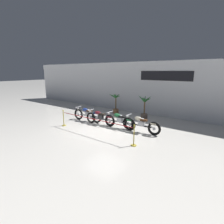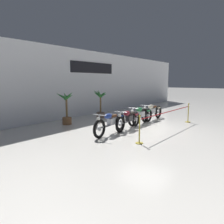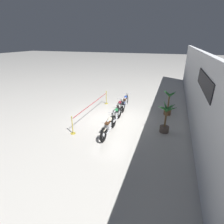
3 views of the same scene
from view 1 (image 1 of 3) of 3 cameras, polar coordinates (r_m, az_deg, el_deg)
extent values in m
plane|color=silver|center=(10.83, -2.33, -5.39)|extent=(120.00, 120.00, 0.00)
cube|color=white|center=(14.66, 10.47, 7.71)|extent=(28.00, 0.25, 4.20)
cube|color=black|center=(13.78, 16.94, 11.23)|extent=(3.96, 0.04, 0.70)
torus|color=black|center=(12.94, -10.85, -0.73)|extent=(0.78, 0.19, 0.77)
torus|color=black|center=(11.94, -5.07, -1.73)|extent=(0.78, 0.19, 0.77)
cylinder|color=silver|center=(12.94, -10.85, -0.73)|extent=(0.19, 0.10, 0.18)
cylinder|color=silver|center=(11.94, -5.07, -1.73)|extent=(0.19, 0.10, 0.18)
cylinder|color=silver|center=(12.94, -11.20, 0.54)|extent=(0.31, 0.08, 0.59)
cube|color=silver|center=(12.35, -7.92, -0.53)|extent=(0.38, 0.25, 0.26)
cylinder|color=silver|center=(12.33, -8.10, 0.40)|extent=(0.19, 0.13, 0.24)
cylinder|color=silver|center=(12.28, -7.80, 0.36)|extent=(0.19, 0.13, 0.24)
cylinder|color=silver|center=(12.31, -6.41, -1.20)|extent=(0.70, 0.13, 0.07)
cube|color=#47474C|center=(12.42, -8.08, -1.12)|extent=(1.30, 0.18, 0.06)
ellipsoid|color=navy|center=(12.44, -8.78, 0.77)|extent=(0.48, 0.26, 0.22)
cube|color=#4C2D19|center=(12.22, -7.48, 0.40)|extent=(0.42, 0.24, 0.09)
cube|color=navy|center=(11.90, -5.29, -0.40)|extent=(0.33, 0.19, 0.08)
cylinder|color=silver|center=(12.81, -10.89, 1.64)|extent=(0.09, 0.62, 0.04)
sphere|color=silver|center=(12.89, -11.13, 1.07)|extent=(0.14, 0.14, 0.14)
torus|color=black|center=(11.99, -6.89, -1.84)|extent=(0.73, 0.17, 0.72)
torus|color=black|center=(11.12, -0.67, -2.94)|extent=(0.73, 0.17, 0.72)
cylinder|color=silver|center=(11.99, -6.89, -1.84)|extent=(0.18, 0.09, 0.17)
cylinder|color=silver|center=(11.12, -0.67, -2.94)|extent=(0.18, 0.09, 0.17)
cylinder|color=silver|center=(11.97, -7.26, -0.47)|extent=(0.31, 0.08, 0.59)
cube|color=#2D2D30|center=(11.47, -3.70, -1.64)|extent=(0.38, 0.25, 0.26)
cylinder|color=#2D2D30|center=(11.44, -3.89, -0.65)|extent=(0.19, 0.13, 0.24)
cylinder|color=#2D2D30|center=(11.39, -3.55, -0.70)|extent=(0.19, 0.13, 0.24)
cylinder|color=silver|center=(11.45, -2.06, -2.37)|extent=(0.70, 0.13, 0.07)
cube|color=#47474C|center=(11.53, -3.90, -2.28)|extent=(1.23, 0.17, 0.06)
ellipsoid|color=maroon|center=(11.53, -4.65, -0.24)|extent=(0.48, 0.26, 0.22)
cube|color=black|center=(11.34, -3.19, -0.66)|extent=(0.42, 0.24, 0.09)
cube|color=maroon|center=(11.08, -0.89, -1.62)|extent=(0.33, 0.19, 0.08)
cylinder|color=silver|center=(11.84, -6.88, 0.71)|extent=(0.09, 0.62, 0.04)
sphere|color=silver|center=(11.92, -7.17, 0.10)|extent=(0.14, 0.14, 0.14)
torus|color=black|center=(11.28, -0.76, -2.66)|extent=(0.74, 0.12, 0.74)
torus|color=black|center=(10.42, 5.91, -4.08)|extent=(0.74, 0.12, 0.74)
cylinder|color=silver|center=(11.28, -0.76, -2.66)|extent=(0.18, 0.08, 0.18)
cylinder|color=silver|center=(10.42, 5.91, -4.08)|extent=(0.18, 0.08, 0.18)
cylinder|color=silver|center=(11.26, -1.13, -1.20)|extent=(0.30, 0.06, 0.59)
cube|color=silver|center=(10.76, 2.66, -2.58)|extent=(0.36, 0.23, 0.26)
cylinder|color=silver|center=(10.73, 2.49, -1.52)|extent=(0.18, 0.11, 0.24)
cylinder|color=silver|center=(10.68, 2.85, -1.59)|extent=(0.18, 0.11, 0.24)
cylinder|color=silver|center=(10.75, 4.39, -3.40)|extent=(0.70, 0.08, 0.07)
cube|color=#47474C|center=(10.83, 2.44, -3.25)|extent=(1.24, 0.08, 0.06)
ellipsoid|color=#1E6B38|center=(10.82, 1.68, -1.05)|extent=(0.46, 0.23, 0.22)
cube|color=black|center=(10.63, 3.25, -1.56)|extent=(0.40, 0.21, 0.09)
cube|color=#1E6B38|center=(10.37, 5.71, -2.63)|extent=(0.32, 0.17, 0.08)
cylinder|color=silver|center=(11.13, -0.69, 0.04)|extent=(0.05, 0.62, 0.04)
sphere|color=silver|center=(11.21, -1.01, -0.60)|extent=(0.14, 0.14, 0.14)
torus|color=black|center=(10.58, 5.33, -3.74)|extent=(0.76, 0.15, 0.76)
torus|color=black|center=(9.89, 13.61, -5.29)|extent=(0.76, 0.15, 0.76)
cylinder|color=silver|center=(10.58, 5.33, -3.74)|extent=(0.18, 0.08, 0.18)
cylinder|color=silver|center=(9.89, 13.61, -5.29)|extent=(0.18, 0.08, 0.18)
cylinder|color=silver|center=(10.54, 4.94, -2.18)|extent=(0.30, 0.06, 0.59)
cube|color=silver|center=(10.14, 9.61, -3.68)|extent=(0.36, 0.23, 0.26)
cylinder|color=silver|center=(10.10, 9.44, -2.56)|extent=(0.18, 0.11, 0.24)
cylinder|color=silver|center=(10.06, 9.86, -2.63)|extent=(0.18, 0.11, 0.24)
cylinder|color=silver|center=(10.18, 11.45, -4.52)|extent=(0.70, 0.08, 0.07)
cube|color=black|center=(10.20, 9.33, -4.39)|extent=(1.32, 0.08, 0.06)
ellipsoid|color=beige|center=(10.16, 8.50, -2.07)|extent=(0.46, 0.23, 0.22)
cube|color=#4C2D19|center=(10.02, 10.32, -2.60)|extent=(0.40, 0.21, 0.09)
cube|color=beige|center=(9.83, 13.42, -3.77)|extent=(0.32, 0.17, 0.08)
cylinder|color=silver|center=(10.42, 5.49, -0.86)|extent=(0.05, 0.62, 0.04)
sphere|color=silver|center=(10.50, 5.09, -1.54)|extent=(0.14, 0.14, 0.14)
cylinder|color=brown|center=(13.26, 10.43, -1.34)|extent=(0.51, 0.51, 0.34)
cylinder|color=brown|center=(13.11, 10.55, 1.48)|extent=(0.10, 0.10, 0.98)
cone|color=#286B2D|center=(12.93, 11.55, 3.96)|extent=(0.56, 0.21, 0.38)
cone|color=#286B2D|center=(13.14, 11.66, 4.25)|extent=(0.42, 0.64, 0.53)
cone|color=#286B2D|center=(13.20, 10.73, 4.45)|extent=(0.33, 0.55, 0.54)
cone|color=#286B2D|center=(13.18, 10.23, 4.23)|extent=(0.50, 0.43, 0.46)
cone|color=#286B2D|center=(13.00, 9.65, 4.43)|extent=(0.60, 0.39, 0.57)
cone|color=#286B2D|center=(12.80, 10.12, 3.81)|extent=(0.18, 0.59, 0.33)
cone|color=#286B2D|center=(12.83, 10.76, 3.97)|extent=(0.36, 0.44, 0.45)
cylinder|color=brown|center=(14.61, 1.24, 0.29)|extent=(0.48, 0.48, 0.37)
cylinder|color=brown|center=(14.47, 1.25, 2.94)|extent=(0.10, 0.10, 1.01)
cone|color=#286B2D|center=(14.26, 1.94, 5.10)|extent=(0.50, 0.16, 0.29)
cone|color=#286B2D|center=(14.45, 1.92, 5.41)|extent=(0.33, 0.48, 0.45)
cone|color=#286B2D|center=(14.61, 1.15, 5.46)|extent=(0.48, 0.56, 0.47)
cone|color=#286B2D|center=(14.36, 0.15, 5.34)|extent=(0.58, 0.56, 0.47)
cone|color=#286B2D|center=(14.19, 0.93, 5.40)|extent=(0.24, 0.53, 0.48)
cylinder|color=gold|center=(11.79, -15.39, -4.25)|extent=(0.28, 0.28, 0.03)
cylinder|color=gold|center=(11.66, -15.54, -1.96)|extent=(0.05, 0.05, 0.95)
sphere|color=gold|center=(11.54, -15.70, 0.51)|extent=(0.08, 0.08, 0.08)
cylinder|color=maroon|center=(9.68, -6.20, -2.29)|extent=(4.99, 0.04, 0.04)
cylinder|color=gold|center=(8.51, 7.08, -10.75)|extent=(0.28, 0.28, 0.03)
cylinder|color=gold|center=(8.33, 7.17, -7.69)|extent=(0.05, 0.05, 0.95)
sphere|color=gold|center=(8.16, 7.28, -4.31)|extent=(0.08, 0.08, 0.08)
camera|label=2|loc=(15.99, -42.87, 5.45)|focal=35.00mm
camera|label=3|loc=(12.17, 55.63, 14.04)|focal=28.00mm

